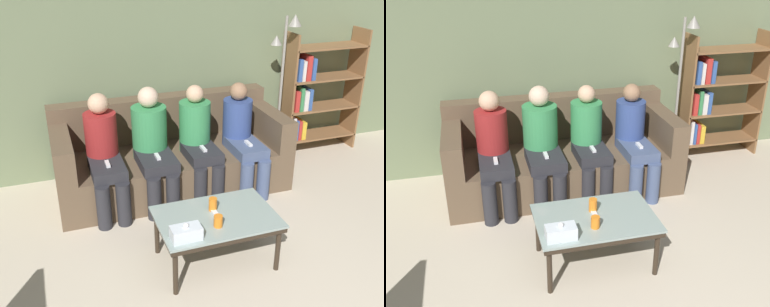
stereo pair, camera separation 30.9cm
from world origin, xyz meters
The scene contains 13 objects.
wall_back centered at (0.00, 3.45, 1.30)m, with size 12.00×0.06×2.60m.
couch centered at (0.00, 2.91, 0.32)m, with size 2.31×0.95×0.89m.
coffee_table centered at (-0.02, 1.58, 0.38)m, with size 0.93×0.61×0.42m.
cup_near_left centered at (-0.02, 1.66, 0.48)m, with size 0.07×0.07×0.11m.
cup_near_right centered at (-0.06, 1.44, 0.47)m, with size 0.07×0.07×0.09m.
tissue_box centered at (-0.33, 1.37, 0.48)m, with size 0.22×0.12×0.13m.
game_remote centered at (-0.02, 1.58, 0.43)m, with size 0.04×0.15×0.02m.
bookshelf centered at (1.85, 3.22, 0.71)m, with size 0.95×0.32×1.44m.
standing_lamp centered at (1.35, 3.08, 1.02)m, with size 0.31×0.26×1.66m.
seated_person_left_end centered at (-0.70, 2.68, 0.58)m, with size 0.31×0.68×1.11m.
seated_person_mid_left centered at (-0.23, 2.69, 0.60)m, with size 0.34×0.70×1.12m.
seated_person_mid_right centered at (0.23, 2.69, 0.58)m, with size 0.31×0.64×1.10m.
seated_person_right_end centered at (0.70, 2.67, 0.57)m, with size 0.31×0.68×1.08m.
Camera 1 is at (-1.16, -1.12, 2.33)m, focal length 42.00 mm.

